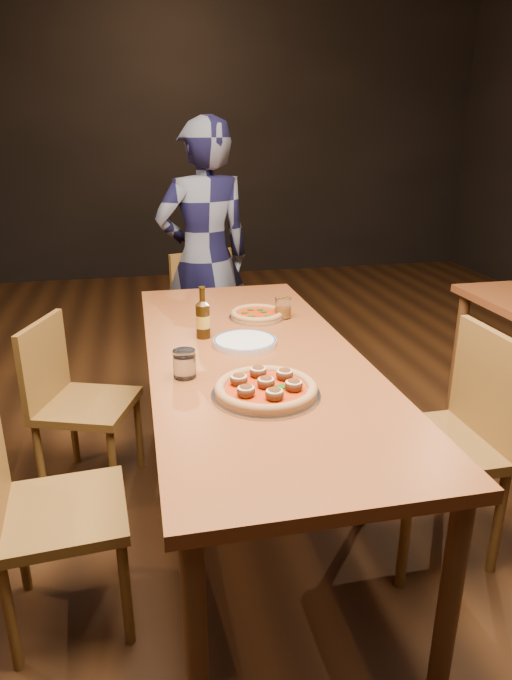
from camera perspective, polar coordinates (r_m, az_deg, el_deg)
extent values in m
plane|color=black|center=(2.56, -0.24, -17.15)|extent=(9.00, 9.00, 0.00)
plane|color=black|center=(6.51, -8.90, 19.46)|extent=(7.00, 0.00, 7.00)
cube|color=brown|center=(2.19, -0.27, -1.77)|extent=(0.80, 2.00, 0.04)
cylinder|color=#573319|center=(1.59, -6.03, -28.54)|extent=(0.06, 0.06, 0.71)
cylinder|color=#573319|center=(3.17, -9.81, -2.33)|extent=(0.06, 0.06, 0.71)
cylinder|color=#573319|center=(1.76, 18.79, -23.85)|extent=(0.06, 0.06, 0.71)
cylinder|color=#573319|center=(3.25, 2.22, -1.40)|extent=(0.06, 0.06, 0.71)
cylinder|color=#573319|center=(3.47, 19.64, -1.22)|extent=(0.06, 0.06, 0.71)
cylinder|color=#B7B7BF|center=(1.84, 1.00, -5.47)|extent=(0.35, 0.35, 0.01)
cylinder|color=tan|center=(1.83, 1.00, -5.12)|extent=(0.33, 0.33, 0.02)
torus|color=tan|center=(1.83, 1.00, -4.86)|extent=(0.33, 0.33, 0.03)
cylinder|color=#9D3809|center=(1.83, 1.00, -4.80)|extent=(0.26, 0.26, 0.00)
cylinder|color=#B7B7BF|center=(2.60, 0.11, 2.33)|extent=(0.26, 0.26, 0.01)
cylinder|color=tan|center=(2.60, 0.11, 2.54)|extent=(0.24, 0.24, 0.02)
torus|color=tan|center=(2.60, 0.11, 2.71)|extent=(0.24, 0.24, 0.03)
cylinder|color=#9D3809|center=(2.60, 0.11, 2.74)|extent=(0.18, 0.18, 0.00)
cylinder|color=white|center=(2.26, -1.12, -0.23)|extent=(0.25, 0.25, 0.02)
cylinder|color=black|center=(2.33, -5.34, 1.88)|extent=(0.06, 0.06, 0.14)
cylinder|color=black|center=(2.30, -5.42, 4.37)|extent=(0.02, 0.02, 0.07)
cylinder|color=gold|center=(2.33, -5.34, 1.88)|extent=(0.06, 0.06, 0.05)
cylinder|color=white|center=(1.97, -7.19, -2.38)|extent=(0.08, 0.08, 0.10)
cylinder|color=#A25712|center=(2.59, 2.73, 3.25)|extent=(0.08, 0.08, 0.09)
imported|color=black|center=(3.50, -5.16, 8.07)|extent=(0.67, 0.52, 1.64)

